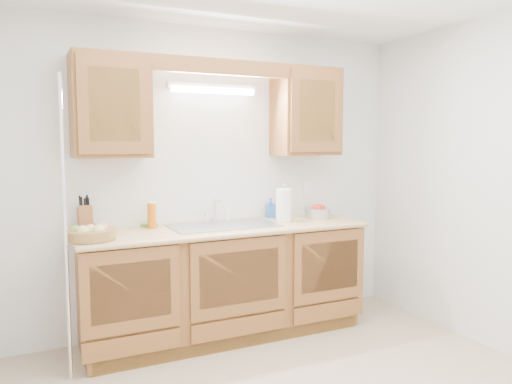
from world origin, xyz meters
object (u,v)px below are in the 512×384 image
knife_block (85,219)px  paper_towel (284,205)px  apple_bowl (317,212)px  fruit_basket (91,233)px

knife_block → paper_towel: 1.58m
knife_block → apple_bowl: bearing=-5.5°
paper_towel → fruit_basket: bearing=-175.5°
knife_block → apple_bowl: knife_block is taller
fruit_basket → knife_block: knife_block is taller
knife_block → apple_bowl: (1.92, -0.14, -0.05)m
knife_block → paper_towel: size_ratio=0.88×
fruit_basket → apple_bowl: (1.92, 0.15, 0.01)m
paper_towel → apple_bowl: 0.36m
fruit_basket → paper_towel: (1.57, 0.12, 0.09)m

